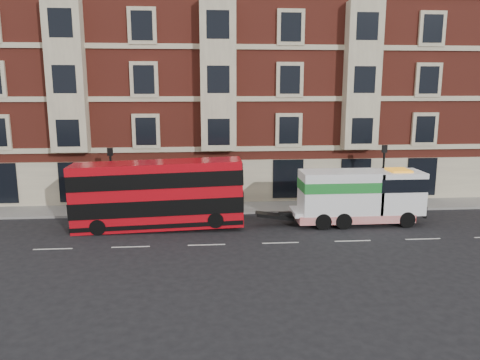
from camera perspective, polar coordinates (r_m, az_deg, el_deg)
name	(u,v)px	position (r m, az deg, el deg)	size (l,w,h in m)	color
ground	(207,245)	(25.29, -4.10, -7.90)	(120.00, 120.00, 0.00)	black
sidewalk	(205,208)	(32.45, -4.26, -3.45)	(90.00, 3.00, 0.15)	slate
victorian_terrace	(209,65)	(38.95, -3.82, 13.82)	(45.00, 12.00, 20.40)	maroon
lamp_post_west	(111,176)	(31.17, -15.41, 0.46)	(0.35, 0.15, 4.35)	black
lamp_post_east	(383,172)	(32.95, 17.05, 0.94)	(0.35, 0.15, 4.35)	black
double_decker_bus	(158,194)	(27.95, -9.97, -1.65)	(9.93, 2.28, 4.02)	#BA0A14
tow_truck	(357,196)	(29.46, 14.10, -1.91)	(7.95, 2.35, 3.31)	white
pedestrian	(93,197)	(33.45, -17.52, -1.95)	(0.59, 0.39, 1.61)	black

